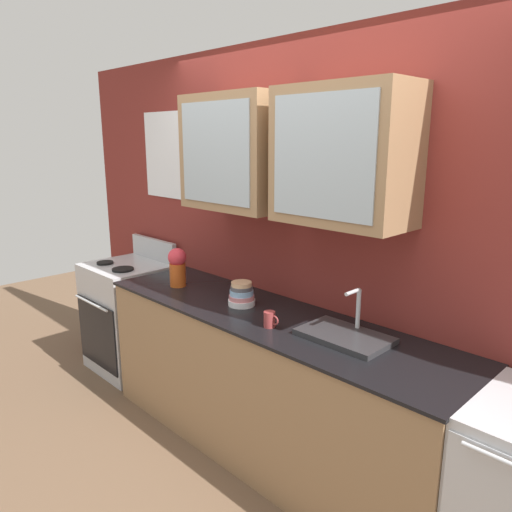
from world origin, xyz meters
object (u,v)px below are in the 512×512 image
bowl_stack (242,295)px  vase (177,266)px  stove_range (129,316)px  sink_faucet (345,335)px  cup_near_sink (270,319)px

bowl_stack → vase: (-0.62, -0.05, 0.08)m
stove_range → bowl_stack: 1.50m
sink_faucet → cup_near_sink: sink_faucet is taller
stove_range → cup_near_sink: 1.86m
sink_faucet → bowl_stack: size_ratio=2.76×
bowl_stack → vase: bearing=-175.7°
stove_range → vase: (0.79, -0.04, 0.60)m
cup_near_sink → vase: bearing=174.7°
stove_range → cup_near_sink: bearing=-4.2°
sink_faucet → bowl_stack: sink_faucet is taller
sink_faucet → cup_near_sink: bearing=-156.9°
stove_range → cup_near_sink: stove_range is taller
bowl_stack → cup_near_sink: 0.41m
stove_range → bowl_stack: (1.41, 0.01, 0.52)m
stove_range → sink_faucet: sink_faucet is taller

